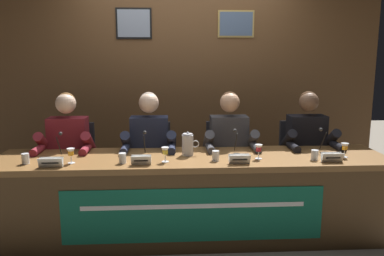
{
  "coord_description": "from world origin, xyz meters",
  "views": [
    {
      "loc": [
        -0.19,
        -3.26,
        1.58
      ],
      "look_at": [
        0.0,
        0.0,
        0.97
      ],
      "focal_mm": 36.42,
      "sensor_mm": 36.0,
      "label": 1
    }
  ],
  "objects": [
    {
      "name": "ground_plane",
      "position": [
        0.0,
        0.0,
        0.0
      ],
      "size": [
        12.0,
        12.0,
        0.0
      ],
      "primitive_type": "plane",
      "color": "gray"
    },
    {
      "name": "wall_back_panelled",
      "position": [
        -0.0,
        1.4,
        1.3
      ],
      "size": [
        4.59,
        0.14,
        2.6
      ],
      "color": "brown",
      "rests_on": "ground_plane"
    },
    {
      "name": "conference_table",
      "position": [
        -0.0,
        -0.11,
        0.49
      ],
      "size": [
        3.39,
        0.74,
        0.72
      ],
      "color": "brown",
      "rests_on": "ground_plane"
    },
    {
      "name": "chair_far_left",
      "position": [
        -1.16,
        0.55,
        0.45
      ],
      "size": [
        0.44,
        0.45,
        0.92
      ],
      "color": "black",
      "rests_on": "ground_plane"
    },
    {
      "name": "panelist_far_left",
      "position": [
        -1.16,
        0.35,
        0.72
      ],
      "size": [
        0.51,
        0.48,
        1.24
      ],
      "color": "black",
      "rests_on": "ground_plane"
    },
    {
      "name": "nameplate_far_left",
      "position": [
        -1.12,
        -0.28,
        0.76
      ],
      "size": [
        0.18,
        0.06,
        0.08
      ],
      "color": "white",
      "rests_on": "conference_table"
    },
    {
      "name": "juice_glass_far_left",
      "position": [
        -0.99,
        -0.16,
        0.81
      ],
      "size": [
        0.06,
        0.06,
        0.12
      ],
      "color": "white",
      "rests_on": "conference_table"
    },
    {
      "name": "water_cup_far_left",
      "position": [
        -1.35,
        -0.16,
        0.76
      ],
      "size": [
        0.06,
        0.06,
        0.08
      ],
      "color": "silver",
      "rests_on": "conference_table"
    },
    {
      "name": "microphone_far_left",
      "position": [
        -1.13,
        -0.02,
        0.8
      ],
      "size": [
        0.06,
        0.17,
        0.22
      ],
      "color": "black",
      "rests_on": "conference_table"
    },
    {
      "name": "chair_center_left",
      "position": [
        -0.39,
        0.55,
        0.45
      ],
      "size": [
        0.44,
        0.45,
        0.92
      ],
      "color": "black",
      "rests_on": "ground_plane"
    },
    {
      "name": "panelist_center_left",
      "position": [
        -0.39,
        0.35,
        0.72
      ],
      "size": [
        0.51,
        0.48,
        1.24
      ],
      "color": "black",
      "rests_on": "ground_plane"
    },
    {
      "name": "nameplate_center_left",
      "position": [
        -0.42,
        -0.25,
        0.76
      ],
      "size": [
        0.16,
        0.06,
        0.08
      ],
      "color": "white",
      "rests_on": "conference_table"
    },
    {
      "name": "juice_glass_center_left",
      "position": [
        -0.23,
        -0.17,
        0.81
      ],
      "size": [
        0.06,
        0.06,
        0.12
      ],
      "color": "white",
      "rests_on": "conference_table"
    },
    {
      "name": "water_cup_center_left",
      "position": [
        -0.57,
        -0.19,
        0.76
      ],
      "size": [
        0.06,
        0.06,
        0.08
      ],
      "color": "silver",
      "rests_on": "conference_table"
    },
    {
      "name": "microphone_center_left",
      "position": [
        -0.41,
        -0.01,
        0.8
      ],
      "size": [
        0.06,
        0.17,
        0.22
      ],
      "color": "black",
      "rests_on": "conference_table"
    },
    {
      "name": "chair_center_right",
      "position": [
        0.39,
        0.55,
        0.45
      ],
      "size": [
        0.44,
        0.45,
        0.92
      ],
      "color": "black",
      "rests_on": "ground_plane"
    },
    {
      "name": "panelist_center_right",
      "position": [
        0.39,
        0.35,
        0.72
      ],
      "size": [
        0.51,
        0.48,
        1.24
      ],
      "color": "black",
      "rests_on": "ground_plane"
    },
    {
      "name": "nameplate_center_right",
      "position": [
        0.37,
        -0.26,
        0.76
      ],
      "size": [
        0.17,
        0.06,
        0.08
      ],
      "color": "white",
      "rests_on": "conference_table"
    },
    {
      "name": "juice_glass_center_right",
      "position": [
        0.56,
        -0.11,
        0.81
      ],
      "size": [
        0.06,
        0.06,
        0.12
      ],
      "color": "white",
      "rests_on": "conference_table"
    },
    {
      "name": "water_cup_center_right",
      "position": [
        0.19,
        -0.15,
        0.76
      ],
      "size": [
        0.06,
        0.06,
        0.08
      ],
      "color": "silver",
      "rests_on": "conference_table"
    },
    {
      "name": "microphone_center_right",
      "position": [
        0.39,
        0.04,
        0.8
      ],
      "size": [
        0.06,
        0.17,
        0.22
      ],
      "color": "black",
      "rests_on": "conference_table"
    },
    {
      "name": "chair_far_right",
      "position": [
        1.16,
        0.55,
        0.45
      ],
      "size": [
        0.44,
        0.45,
        0.92
      ],
      "color": "black",
      "rests_on": "ground_plane"
    },
    {
      "name": "panelist_far_right",
      "position": [
        1.16,
        0.35,
        0.72
      ],
      "size": [
        0.51,
        0.48,
        1.24
      ],
      "color": "black",
      "rests_on": "ground_plane"
    },
    {
      "name": "nameplate_far_right",
      "position": [
        1.14,
        -0.25,
        0.76
      ],
      "size": [
        0.17,
        0.06,
        0.08
      ],
      "color": "white",
      "rests_on": "conference_table"
    },
    {
      "name": "juice_glass_far_right",
      "position": [
        1.3,
        -0.11,
        0.81
      ],
      "size": [
        0.06,
        0.06,
        0.12
      ],
      "color": "white",
      "rests_on": "conference_table"
    },
    {
      "name": "water_cup_far_right",
      "position": [
        1.02,
        -0.18,
        0.76
      ],
      "size": [
        0.06,
        0.06,
        0.08
      ],
      "color": "silver",
      "rests_on": "conference_table"
    },
    {
      "name": "microphone_far_right",
      "position": [
        1.17,
        0.04,
        0.8
      ],
      "size": [
        0.06,
        0.17,
        0.22
      ],
      "color": "black",
      "rests_on": "conference_table"
    },
    {
      "name": "water_pitcher_central",
      "position": [
        -0.03,
        0.05,
        0.82
      ],
      "size": [
        0.15,
        0.1,
        0.21
      ],
      "color": "silver",
      "rests_on": "conference_table"
    }
  ]
}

